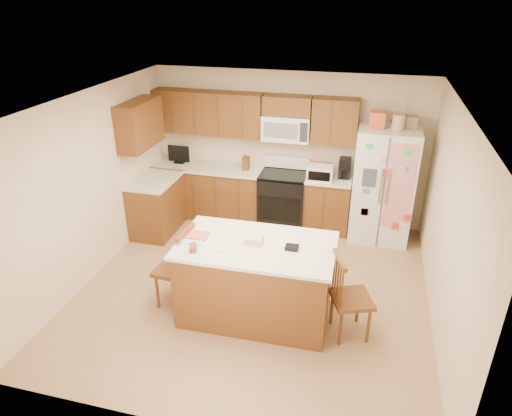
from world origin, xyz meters
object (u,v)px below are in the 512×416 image
(island, at_px, (256,280))
(windsor_chair_right, at_px, (349,298))
(refrigerator, at_px, (383,184))
(windsor_chair_back, at_px, (274,256))
(stove, at_px, (283,198))
(windsor_chair_left, at_px, (177,269))

(island, distance_m, windsor_chair_right, 1.11)
(refrigerator, bearing_deg, windsor_chair_back, -127.61)
(stove, height_order, windsor_chair_right, stove)
(refrigerator, bearing_deg, windsor_chair_right, -97.16)
(refrigerator, distance_m, island, 2.81)
(stove, relative_size, refrigerator, 0.55)
(windsor_chair_left, bearing_deg, stove, 70.79)
(refrigerator, xyz_separation_m, windsor_chair_back, (-1.34, -1.74, -0.46))
(stove, xyz_separation_m, windsor_chair_left, (-0.86, -2.47, 0.04))
(island, distance_m, windsor_chair_left, 1.01)
(refrigerator, distance_m, windsor_chair_back, 2.25)
(island, bearing_deg, windsor_chair_back, 83.29)
(windsor_chair_right, bearing_deg, refrigerator, 82.84)
(windsor_chair_left, xyz_separation_m, windsor_chair_right, (2.12, -0.06, -0.02))
(stove, bearing_deg, windsor_chair_right, -63.46)
(windsor_chair_left, height_order, windsor_chair_back, windsor_chair_left)
(refrigerator, xyz_separation_m, island, (-1.42, -2.39, -0.42))
(stove, xyz_separation_m, island, (0.15, -2.45, 0.03))
(refrigerator, bearing_deg, stove, 177.70)
(stove, distance_m, windsor_chair_right, 2.82)
(island, xyz_separation_m, windsor_chair_right, (1.11, -0.08, -0.01))
(windsor_chair_back, xyz_separation_m, windsor_chair_right, (1.03, -0.72, 0.04))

